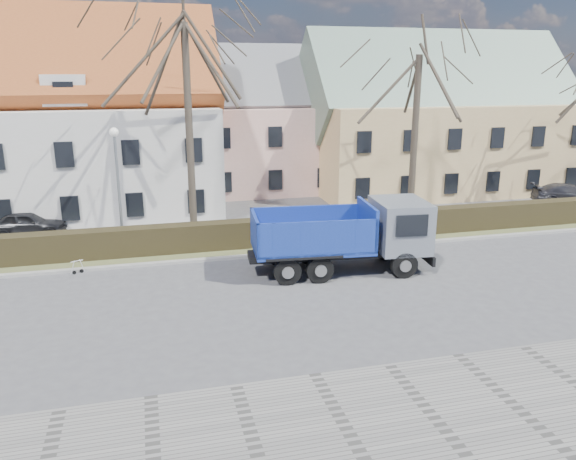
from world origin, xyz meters
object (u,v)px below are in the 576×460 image
object	(u,v)px
streetlight	(119,190)
parked_car_b	(569,194)
cart_frame	(72,267)
parked_car_a	(28,223)
dump_truck	(335,237)

from	to	relation	value
streetlight	parked_car_b	world-z (taller)	streetlight
streetlight	cart_frame	distance (m)	4.29
streetlight	cart_frame	xyz separation A→B (m)	(-1.97, -2.78, -2.60)
streetlight	parked_car_a	bearing A→B (deg)	140.18
dump_truck	parked_car_a	size ratio (longest dim) A/B	2.04
parked_car_a	cart_frame	bearing A→B (deg)	-149.04
streetlight	parked_car_b	distance (m)	27.39
dump_truck	streetlight	xyz separation A→B (m)	(-8.71, 5.10, 1.38)
cart_frame	parked_car_b	world-z (taller)	parked_car_b
dump_truck	streetlight	size ratio (longest dim) A/B	1.32
dump_truck	parked_car_a	bearing A→B (deg)	151.26
dump_truck	streetlight	bearing A→B (deg)	154.88
cart_frame	parked_car_a	size ratio (longest dim) A/B	0.19
dump_truck	parked_car_b	size ratio (longest dim) A/B	1.72
dump_truck	parked_car_b	bearing A→B (deg)	28.76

